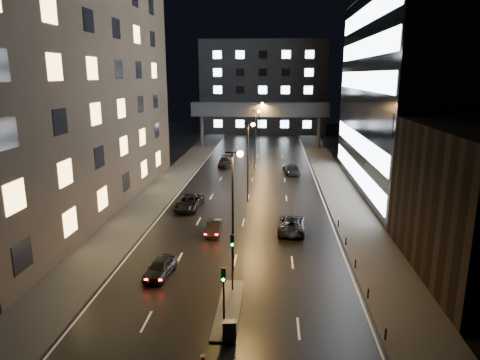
# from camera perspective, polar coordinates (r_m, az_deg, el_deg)

# --- Properties ---
(ground) EXTENTS (160.00, 160.00, 0.00)m
(ground) POSITION_cam_1_polar(r_m,az_deg,el_deg) (66.62, 1.68, 0.06)
(ground) COLOR black
(ground) RESTS_ON ground
(sidewalk_left) EXTENTS (5.00, 110.00, 0.15)m
(sidewalk_left) POSITION_cam_1_polar(r_m,az_deg,el_deg) (63.65, -9.87, -0.73)
(sidewalk_left) COLOR #383533
(sidewalk_left) RESTS_ON ground
(sidewalk_right) EXTENTS (5.00, 110.00, 0.15)m
(sidewalk_right) POSITION_cam_1_polar(r_m,az_deg,el_deg) (62.38, 12.99, -1.19)
(sidewalk_right) COLOR #383533
(sidewalk_right) RESTS_ON ground
(building_left) EXTENTS (15.00, 48.00, 40.00)m
(building_left) POSITION_cam_1_polar(r_m,az_deg,el_deg) (55.15, -24.35, 16.97)
(building_left) COLOR #2D2319
(building_left) RESTS_ON ground
(building_right_glass) EXTENTS (20.00, 36.00, 45.00)m
(building_right_glass) POSITION_cam_1_polar(r_m,az_deg,el_deg) (64.77, 25.61, 18.44)
(building_right_glass) COLOR black
(building_right_glass) RESTS_ON ground
(building_far) EXTENTS (34.00, 14.00, 25.00)m
(building_far) POSITION_cam_1_polar(r_m,az_deg,el_deg) (122.71, 3.13, 12.25)
(building_far) COLOR #333335
(building_far) RESTS_ON ground
(skybridge) EXTENTS (30.00, 3.00, 10.00)m
(skybridge) POSITION_cam_1_polar(r_m,az_deg,el_deg) (94.98, 2.65, 9.28)
(skybridge) COLOR #333335
(skybridge) RESTS_ON ground
(median_island) EXTENTS (1.60, 8.00, 0.15)m
(median_island) POSITION_cam_1_polar(r_m,az_deg,el_deg) (31.09, -1.47, -16.69)
(median_island) COLOR #383533
(median_island) RESTS_ON ground
(traffic_signal_near) EXTENTS (0.28, 0.34, 4.40)m
(traffic_signal_near) POSITION_cam_1_polar(r_m,az_deg,el_deg) (31.93, -1.03, -9.75)
(traffic_signal_near) COLOR black
(traffic_signal_near) RESTS_ON median_island
(traffic_signal_far) EXTENTS (0.28, 0.34, 4.40)m
(traffic_signal_far) POSITION_cam_1_polar(r_m,az_deg,el_deg) (27.01, -2.20, -14.40)
(traffic_signal_far) COLOR black
(traffic_signal_far) RESTS_ON median_island
(bollard_row) EXTENTS (0.12, 25.12, 0.90)m
(bollard_row) POSITION_cam_1_polar(r_m,az_deg,el_deg) (35.44, 15.87, -12.52)
(bollard_row) COLOR black
(bollard_row) RESTS_ON ground
(streetlight_near) EXTENTS (1.45, 0.50, 10.15)m
(streetlight_near) POSITION_cam_1_polar(r_m,az_deg,el_deg) (34.08, -0.72, -2.12)
(streetlight_near) COLOR black
(streetlight_near) RESTS_ON ground
(streetlight_mid_a) EXTENTS (1.45, 0.50, 10.15)m
(streetlight_mid_a) POSITION_cam_1_polar(r_m,az_deg,el_deg) (53.54, 1.25, 3.76)
(streetlight_mid_a) COLOR black
(streetlight_mid_a) RESTS_ON ground
(streetlight_mid_b) EXTENTS (1.45, 0.50, 10.15)m
(streetlight_mid_b) POSITION_cam_1_polar(r_m,az_deg,el_deg) (73.29, 2.16, 6.49)
(streetlight_mid_b) COLOR black
(streetlight_mid_b) RESTS_ON ground
(streetlight_far) EXTENTS (1.45, 0.50, 10.15)m
(streetlight_far) POSITION_cam_1_polar(r_m,az_deg,el_deg) (93.15, 2.69, 8.05)
(streetlight_far) COLOR black
(streetlight_far) RESTS_ON ground
(car_away_a) EXTENTS (2.26, 4.44, 1.45)m
(car_away_a) POSITION_cam_1_polar(r_m,az_deg,el_deg) (35.83, -10.59, -11.41)
(car_away_a) COLOR black
(car_away_a) RESTS_ON ground
(car_away_b) EXTENTS (1.59, 4.14, 1.34)m
(car_away_b) POSITION_cam_1_polar(r_m,az_deg,el_deg) (44.12, -3.50, -6.33)
(car_away_b) COLOR black
(car_away_b) RESTS_ON ground
(car_away_c) EXTENTS (3.07, 6.01, 1.62)m
(car_away_c) POSITION_cam_1_polar(r_m,az_deg,el_deg) (52.34, -6.82, -2.97)
(car_away_c) COLOR black
(car_away_c) RESTS_ON ground
(car_away_d) EXTENTS (2.31, 5.47, 1.57)m
(car_away_d) POSITION_cam_1_polar(r_m,az_deg,el_deg) (76.33, -2.02, 2.44)
(car_away_d) COLOR black
(car_away_d) RESTS_ON ground
(car_toward_a) EXTENTS (3.03, 5.95, 1.61)m
(car_toward_a) POSITION_cam_1_polar(r_m,az_deg,el_deg) (44.94, 6.91, -5.85)
(car_toward_a) COLOR black
(car_toward_a) RESTS_ON ground
(car_toward_b) EXTENTS (2.97, 5.89, 1.64)m
(car_toward_b) POSITION_cam_1_polar(r_m,az_deg,el_deg) (70.85, 6.86, 1.48)
(car_toward_b) COLOR black
(car_toward_b) RESTS_ON ground
(utility_cabinet) EXTENTS (0.88, 0.60, 1.23)m
(utility_cabinet) POSITION_cam_1_polar(r_m,az_deg,el_deg) (27.57, -1.45, -19.39)
(utility_cabinet) COLOR #444446
(utility_cabinet) RESTS_ON median_island
(cone_a) EXTENTS (0.41, 0.41, 0.50)m
(cone_a) POSITION_cam_1_polar(r_m,az_deg,el_deg) (26.44, -4.98, -22.44)
(cone_a) COLOR #FD3B0D
(cone_a) RESTS_ON ground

